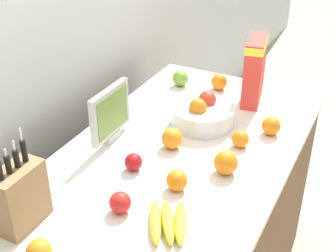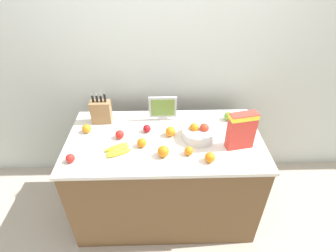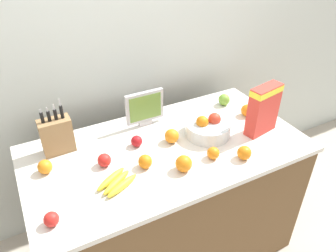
# 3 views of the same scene
# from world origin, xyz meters

# --- Properties ---
(ground_plane) EXTENTS (14.00, 14.00, 0.00)m
(ground_plane) POSITION_xyz_m (0.00, 0.00, 0.00)
(ground_plane) COLOR #B2A899
(wall_back) EXTENTS (9.00, 0.06, 2.60)m
(wall_back) POSITION_xyz_m (0.00, 0.63, 1.30)
(wall_back) COLOR silver
(wall_back) RESTS_ON ground_plane
(counter) EXTENTS (1.59, 0.84, 0.90)m
(counter) POSITION_xyz_m (0.00, 0.00, 0.45)
(counter) COLOR brown
(counter) RESTS_ON ground_plane
(knife_block) EXTENTS (0.17, 0.09, 0.32)m
(knife_block) POSITION_xyz_m (-0.55, 0.25, 1.00)
(knife_block) COLOR #937047
(knife_block) RESTS_ON counter
(small_monitor) EXTENTS (0.24, 0.03, 0.23)m
(small_monitor) POSITION_xyz_m (-0.01, 0.27, 1.02)
(small_monitor) COLOR #B7B7BC
(small_monitor) RESTS_ON counter
(cereal_box) EXTENTS (0.22, 0.12, 0.30)m
(cereal_box) POSITION_xyz_m (0.58, -0.12, 1.06)
(cereal_box) COLOR red
(cereal_box) RESTS_ON counter
(fruit_bowl) EXTENTS (0.27, 0.27, 0.13)m
(fruit_bowl) POSITION_xyz_m (0.28, 0.00, 0.95)
(fruit_bowl) COLOR silver
(fruit_bowl) RESTS_ON counter
(banana_bunch) EXTENTS (0.23, 0.19, 0.04)m
(banana_bunch) POSITION_xyz_m (-0.36, -0.16, 0.92)
(banana_bunch) COLOR yellow
(banana_bunch) RESTS_ON counter
(apple_rightmost) EXTENTS (0.07, 0.07, 0.07)m
(apple_rightmost) POSITION_xyz_m (-0.37, 0.01, 0.93)
(apple_rightmost) COLOR red
(apple_rightmost) RESTS_ON counter
(apple_by_knife_block) EXTENTS (0.08, 0.08, 0.08)m
(apple_by_knife_block) POSITION_xyz_m (0.57, 0.25, 0.94)
(apple_by_knife_block) COLOR #6B9E33
(apple_by_knife_block) RESTS_ON counter
(apple_near_bananas) EXTENTS (0.07, 0.07, 0.07)m
(apple_near_bananas) POSITION_xyz_m (-0.69, -0.26, 0.93)
(apple_near_bananas) COLOR red
(apple_near_bananas) RESTS_ON counter
(apple_front) EXTENTS (0.07, 0.07, 0.07)m
(apple_front) POSITION_xyz_m (-0.15, 0.09, 0.93)
(apple_front) COLOR #A31419
(apple_front) RESTS_ON counter
(orange_front_center) EXTENTS (0.08, 0.08, 0.08)m
(orange_front_center) POSITION_xyz_m (0.32, -0.28, 0.94)
(orange_front_center) COLOR orange
(orange_front_center) RESTS_ON counter
(orange_back_center) EXTENTS (0.07, 0.07, 0.07)m
(orange_back_center) POSITION_xyz_m (0.18, -0.20, 0.93)
(orange_back_center) COLOR orange
(orange_back_center) RESTS_ON counter
(orange_front_right) EXTENTS (0.08, 0.08, 0.08)m
(orange_front_right) POSITION_xyz_m (0.05, 0.03, 0.94)
(orange_front_right) COLOR orange
(orange_front_right) RESTS_ON counter
(orange_mid_left) EXTENTS (0.07, 0.07, 0.07)m
(orange_mid_left) POSITION_xyz_m (-0.65, 0.10, 0.93)
(orange_mid_left) COLOR orange
(orange_mid_left) RESTS_ON counter
(orange_front_left) EXTENTS (0.09, 0.09, 0.09)m
(orange_front_left) POSITION_xyz_m (-0.01, -0.21, 0.94)
(orange_front_left) COLOR orange
(orange_front_left) RESTS_ON counter
(orange_mid_right) EXTENTS (0.08, 0.08, 0.08)m
(orange_mid_right) POSITION_xyz_m (0.62, 0.06, 0.94)
(orange_mid_right) COLOR orange
(orange_mid_right) RESTS_ON counter
(orange_near_bowl) EXTENTS (0.07, 0.07, 0.07)m
(orange_near_bowl) POSITION_xyz_m (-0.18, -0.10, 0.93)
(orange_near_bowl) COLOR orange
(orange_near_bowl) RESTS_ON counter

